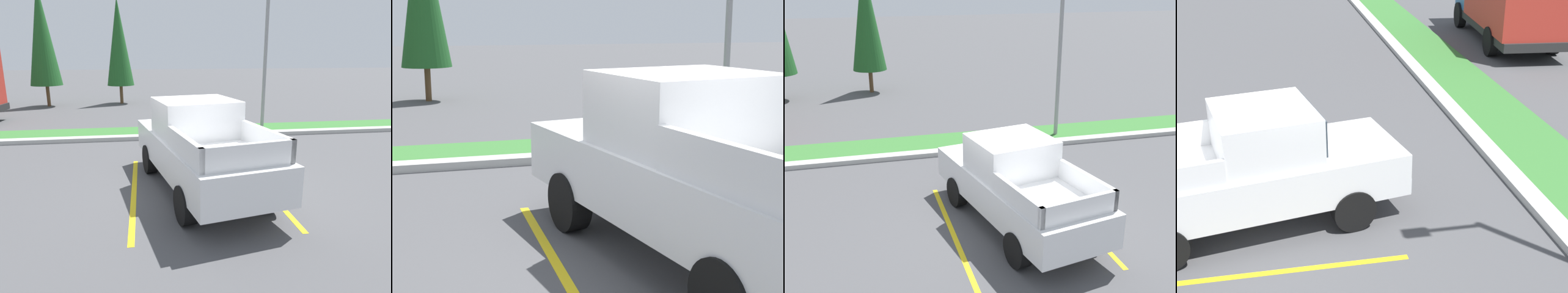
{
  "view_description": "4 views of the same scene",
  "coord_description": "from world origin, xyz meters",
  "views": [
    {
      "loc": [
        -0.99,
        -7.81,
        3.16
      ],
      "look_at": [
        0.25,
        0.52,
        0.87
      ],
      "focal_mm": 32.02,
      "sensor_mm": 36.0,
      "label": 1
    },
    {
      "loc": [
        -2.66,
        -5.9,
        2.66
      ],
      "look_at": [
        -0.35,
        2.21,
        0.87
      ],
      "focal_mm": 54.75,
      "sensor_mm": 36.0,
      "label": 2
    },
    {
      "loc": [
        -3.22,
        -9.92,
        5.69
      ],
      "look_at": [
        0.02,
        2.33,
        1.14
      ],
      "focal_mm": 44.61,
      "sensor_mm": 36.0,
      "label": 3
    },
    {
      "loc": [
        9.32,
        0.2,
        5.5
      ],
      "look_at": [
        0.61,
        1.92,
        1.45
      ],
      "focal_mm": 53.55,
      "sensor_mm": 36.0,
      "label": 4
    }
  ],
  "objects": [
    {
      "name": "parking_line_near",
      "position": [
        -1.3,
        -0.14,
        0.0
      ],
      "size": [
        0.12,
        4.8,
        0.01
      ],
      "primitive_type": "cube",
      "color": "yellow",
      "rests_on": "ground"
    },
    {
      "name": "street_light",
      "position": [
        3.85,
        5.75,
        4.08
      ],
      "size": [
        0.24,
        1.49,
        7.05
      ],
      "color": "gray",
      "rests_on": "ground"
    },
    {
      "name": "pickup_truck_main",
      "position": [
        0.24,
        -0.09,
        1.04
      ],
      "size": [
        2.87,
        5.49,
        2.1
      ],
      "color": "black",
      "rests_on": "ground"
    },
    {
      "name": "cypress_tree_center",
      "position": [
        -2.37,
        14.73,
        3.73
      ],
      "size": [
        1.65,
        1.65,
        6.34
      ],
      "color": "brown",
      "rests_on": "ground"
    },
    {
      "name": "curb_strip",
      "position": [
        0.0,
        5.0,
        0.07
      ],
      "size": [
        56.0,
        0.4,
        0.15
      ],
      "primitive_type": "cube",
      "color": "#B2B2AD",
      "rests_on": "ground"
    },
    {
      "name": "ground_plane",
      "position": [
        0.0,
        0.0,
        0.0
      ],
      "size": [
        120.0,
        120.0,
        0.0
      ],
      "primitive_type": "plane",
      "color": "#4C4C4F"
    },
    {
      "name": "grass_median",
      "position": [
        0.0,
        6.1,
        0.03
      ],
      "size": [
        56.0,
        1.8,
        0.06
      ],
      "primitive_type": "cube",
      "color": "#387533",
      "rests_on": "ground"
    },
    {
      "name": "parking_line_far",
      "position": [
        1.8,
        -0.14,
        0.0
      ],
      "size": [
        0.12,
        4.8,
        0.01
      ],
      "primitive_type": "cube",
      "color": "yellow",
      "rests_on": "ground"
    }
  ]
}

